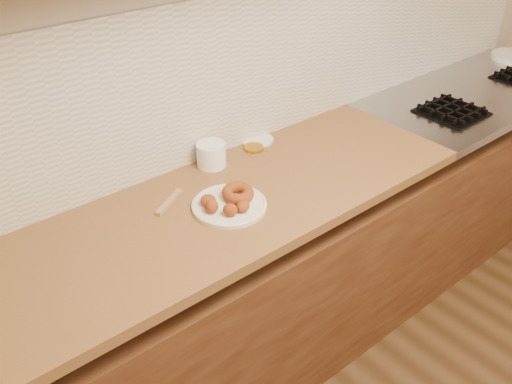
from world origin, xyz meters
TOP-DOWN VIEW (x-y plane):
  - wall_back at (0.00, 2.00)m, footprint 4.00×0.02m
  - base_cabinet at (0.00, 1.69)m, footprint 3.60×0.60m
  - butcher_block at (-0.65, 1.69)m, footprint 2.30×0.62m
  - stovetop at (1.15, 1.69)m, footprint 1.30×0.62m
  - backsplash at (0.00, 1.99)m, footprint 3.60×0.02m
  - burner_grates at (1.13, 1.61)m, footprint 0.91×0.26m
  - donut_plate at (-0.43, 1.65)m, footprint 0.25×0.25m
  - ring_donut at (-0.39, 1.66)m, footprint 0.13×0.13m
  - fried_dough_chunks at (-0.47, 1.63)m, footprint 0.15×0.17m
  - plastic_tub at (-0.31, 1.92)m, footprint 0.14×0.14m
  - tub_lid at (-0.05, 1.96)m, footprint 0.14×0.14m
  - brass_jar_lid at (-0.11, 1.91)m, footprint 0.09×0.09m
  - wooden_utensil at (-0.58, 1.80)m, footprint 0.15×0.10m

SIDE VIEW (x-z plane):
  - base_cabinet at x=0.00m, z-range 0.00..0.77m
  - butcher_block at x=-0.65m, z-range 0.86..0.90m
  - stovetop at x=1.15m, z-range 0.86..0.90m
  - tub_lid at x=-0.05m, z-range 0.90..0.91m
  - wooden_utensil at x=-0.58m, z-range 0.90..0.91m
  - brass_jar_lid at x=-0.11m, z-range 0.90..0.91m
  - donut_plate at x=-0.43m, z-range 0.90..0.91m
  - burner_grates at x=1.13m, z-range 0.90..0.93m
  - ring_donut at x=-0.39m, z-range 0.91..0.96m
  - fried_dough_chunks at x=-0.47m, z-range 0.91..0.96m
  - plastic_tub at x=-0.31m, z-range 0.90..0.99m
  - backsplash at x=0.00m, z-range 0.90..1.50m
  - wall_back at x=0.00m, z-range 0.00..2.70m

